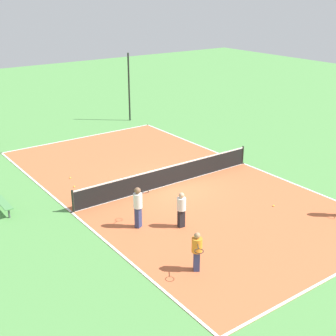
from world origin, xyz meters
TOP-DOWN VIEW (x-y plane):
  - ground_plane at (0.00, 0.00)m, footprint 80.00×80.00m
  - court_surface at (0.00, 0.00)m, footprint 10.28×19.03m
  - tennis_net at (0.00, 0.00)m, footprint 10.08×0.10m
  - bench at (-7.39, 1.79)m, footprint 0.36×1.68m
  - player_center_orange at (-3.52, -6.52)m, footprint 0.79×0.96m
  - player_far_white at (-2.06, -3.76)m, footprint 0.40×0.40m
  - player_near_white at (-3.46, -2.77)m, footprint 0.98×0.72m
  - tennis_ball_near_net at (2.34, -4.66)m, footprint 0.07×0.07m
  - tennis_ball_right_alley at (-3.83, 2.41)m, footprint 0.07×0.07m
  - tennis_ball_far_baseline at (-3.51, 3.55)m, footprint 0.07×0.07m
  - fence_post_back_right at (4.75, 11.27)m, footprint 0.12×0.12m

SIDE VIEW (x-z plane):
  - ground_plane at x=0.00m, z-range 0.00..0.00m
  - court_surface at x=0.00m, z-range 0.00..0.02m
  - tennis_ball_near_net at x=2.34m, z-range 0.02..0.09m
  - tennis_ball_right_alley at x=-3.83m, z-range 0.02..0.09m
  - tennis_ball_far_baseline at x=-3.51m, z-range 0.02..0.09m
  - bench at x=-7.39m, z-range 0.16..0.61m
  - tennis_net at x=0.00m, z-range 0.03..1.03m
  - player_center_orange at x=-3.52m, z-range 0.11..1.55m
  - player_far_white at x=-2.06m, z-range 0.11..1.60m
  - player_near_white at x=-3.46m, z-range 0.15..1.87m
  - fence_post_back_right at x=4.75m, z-range 0.00..4.80m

